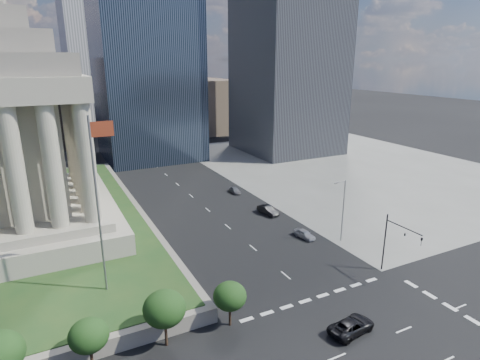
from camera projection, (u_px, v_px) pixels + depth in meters
ground at (141, 154)px, 121.21m from camera, size 500.00×500.00×0.00m
sidewalk_ne at (349, 166)px, 106.88m from camera, size 68.00×90.00×0.03m
flagpole at (98, 197)px, 43.05m from camera, size 2.52×0.24×20.00m
midrise_glass at (145, 49)px, 109.15m from camera, size 26.00×26.00×60.00m
building_filler_ne at (202, 105)px, 157.79m from camera, size 20.00×30.00×20.00m
building_filler_nw at (23, 102)px, 129.86m from camera, size 24.00×30.00×28.00m
traffic_signal_ne at (396, 239)px, 51.33m from camera, size 0.30×5.74×8.00m
street_lamp_north at (342, 207)px, 61.23m from camera, size 2.13×0.22×10.00m
pickup_truck at (352, 326)px, 41.62m from camera, size 5.67×3.22×1.49m
parked_sedan_near at (305, 234)px, 63.73m from camera, size 4.13×2.15×1.34m
parked_sedan_mid at (268, 210)px, 73.48m from camera, size 4.88×2.32×1.54m
parked_sedan_far at (235, 190)px, 85.28m from camera, size 1.64×3.80×1.28m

